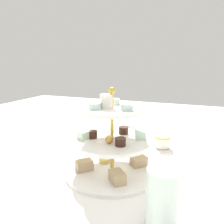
{
  "coord_description": "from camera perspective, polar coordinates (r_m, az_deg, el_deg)",
  "views": [
    {
      "loc": [
        -0.22,
        0.58,
        0.33
      ],
      "look_at": [
        0.0,
        0.0,
        0.18
      ],
      "focal_mm": 35.4,
      "sensor_mm": 36.0,
      "label": 1
    }
  ],
  "objects": [
    {
      "name": "tiered_serving_stand",
      "position": [
        0.67,
        -0.05,
        -8.94
      ],
      "size": [
        0.29,
        0.29,
        0.26
      ],
      "color": "white",
      "rests_on": "ground_plane"
    },
    {
      "name": "teacup_with_saucer",
      "position": [
        0.88,
        12.85,
        -7.65
      ],
      "size": [
        0.09,
        0.09,
        0.05
      ],
      "color": "white",
      "rests_on": "ground_plane"
    },
    {
      "name": "water_glass_tall_right",
      "position": [
        0.48,
        12.91,
        -20.74
      ],
      "size": [
        0.07,
        0.07,
        0.12
      ],
      "primitive_type": "cylinder",
      "color": "silver",
      "rests_on": "ground_plane"
    },
    {
      "name": "butter_knife_left",
      "position": [
        0.61,
        -25.85,
        -20.63
      ],
      "size": [
        0.13,
        0.13,
        0.0
      ],
      "primitive_type": "cube",
      "rotation": [
        0.0,
        0.0,
        2.38
      ],
      "color": "silver",
      "rests_on": "ground_plane"
    },
    {
      "name": "butter_knife_right",
      "position": [
        0.75,
        24.36,
        -14.08
      ],
      "size": [
        0.07,
        0.17,
        0.0
      ],
      "primitive_type": "cube",
      "rotation": [
        0.0,
        0.0,
        5.04
      ],
      "color": "silver",
      "rests_on": "ground_plane"
    },
    {
      "name": "ground_plane",
      "position": [
        0.7,
        0.0,
        -14.89
      ],
      "size": [
        2.4,
        2.4,
        0.0
      ],
      "primitive_type": "plane",
      "color": "white"
    },
    {
      "name": "water_glass_short_left",
      "position": [
        0.91,
        4.43,
        -5.4
      ],
      "size": [
        0.06,
        0.06,
        0.08
      ],
      "primitive_type": "cylinder",
      "color": "silver",
      "rests_on": "ground_plane"
    }
  ]
}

